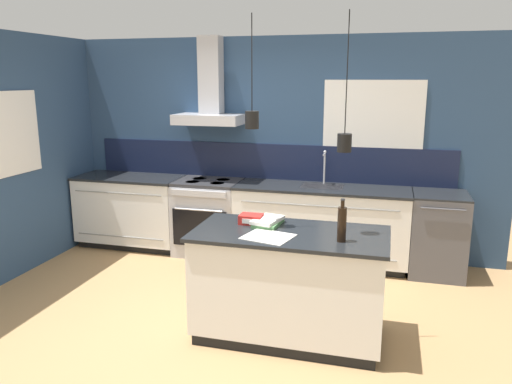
# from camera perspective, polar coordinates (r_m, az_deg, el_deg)

# --- Properties ---
(ground_plane) EXTENTS (16.00, 16.00, 0.00)m
(ground_plane) POSITION_cam_1_polar(r_m,az_deg,el_deg) (4.63, -5.04, -14.39)
(ground_plane) COLOR #A87F51
(ground_plane) RESTS_ON ground
(wall_back) EXTENTS (5.60, 2.14, 2.60)m
(wall_back) POSITION_cam_1_polar(r_m,az_deg,el_deg) (6.09, 0.92, 5.68)
(wall_back) COLOR navy
(wall_back) RESTS_ON ground_plane
(wall_left) EXTENTS (0.08, 3.80, 2.60)m
(wall_left) POSITION_cam_1_polar(r_m,az_deg,el_deg) (6.03, -25.16, 3.92)
(wall_left) COLOR navy
(wall_left) RESTS_ON ground_plane
(counter_run_left) EXTENTS (1.34, 0.64, 0.91)m
(counter_run_left) POSITION_cam_1_polar(r_m,az_deg,el_deg) (6.59, -14.03, -2.07)
(counter_run_left) COLOR black
(counter_run_left) RESTS_ON ground_plane
(counter_run_sink) EXTENTS (1.99, 0.64, 1.30)m
(counter_run_sink) POSITION_cam_1_polar(r_m,az_deg,el_deg) (5.83, 7.41, -3.72)
(counter_run_sink) COLOR black
(counter_run_sink) RESTS_ON ground_plane
(oven_range) EXTENTS (0.78, 0.66, 0.91)m
(oven_range) POSITION_cam_1_polar(r_m,az_deg,el_deg) (6.15, -5.43, -2.86)
(oven_range) COLOR #B5B5BA
(oven_range) RESTS_ON ground_plane
(dishwasher) EXTENTS (0.58, 0.65, 0.91)m
(dishwasher) POSITION_cam_1_polar(r_m,az_deg,el_deg) (5.81, 20.03, -4.53)
(dishwasher) COLOR #4C4C51
(dishwasher) RESTS_ON ground_plane
(kitchen_island) EXTENTS (1.57, 0.79, 0.91)m
(kitchen_island) POSITION_cam_1_polar(r_m,az_deg,el_deg) (4.18, 3.82, -10.47)
(kitchen_island) COLOR black
(kitchen_island) RESTS_ON ground_plane
(bottle_on_island) EXTENTS (0.07, 0.07, 0.33)m
(bottle_on_island) POSITION_cam_1_polar(r_m,az_deg,el_deg) (3.80, 9.79, -3.58)
(bottle_on_island) COLOR black
(bottle_on_island) RESTS_ON kitchen_island
(book_stack) EXTENTS (0.25, 0.35, 0.06)m
(book_stack) POSITION_cam_1_polar(r_m,az_deg,el_deg) (4.20, 1.36, -3.40)
(book_stack) COLOR #4C7F4C
(book_stack) RESTS_ON kitchen_island
(red_supply_box) EXTENTS (0.19, 0.15, 0.08)m
(red_supply_box) POSITION_cam_1_polar(r_m,az_deg,el_deg) (4.24, -0.58, -3.11)
(red_supply_box) COLOR red
(red_supply_box) RESTS_ON kitchen_island
(paper_pile) EXTENTS (0.42, 0.38, 0.01)m
(paper_pile) POSITION_cam_1_polar(r_m,az_deg,el_deg) (3.89, 1.39, -5.13)
(paper_pile) COLOR silver
(paper_pile) RESTS_ON kitchen_island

